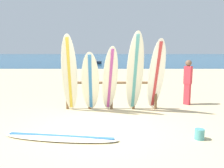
{
  "coord_description": "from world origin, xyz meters",
  "views": [
    {
      "loc": [
        0.32,
        -5.51,
        1.95
      ],
      "look_at": [
        0.3,
        2.25,
        0.79
      ],
      "focal_mm": 37.21,
      "sensor_mm": 36.0,
      "label": 1
    }
  ],
  "objects_px": {
    "surfboard_leaning_center_left": "(111,80)",
    "small_boat_offshore": "(94,62)",
    "surfboard_leaning_left": "(91,82)",
    "surfboard_leaning_center_right": "(157,76)",
    "surfboard_lying_on_sand": "(61,137)",
    "beachgoer_standing": "(188,80)",
    "surfboard_leaning_far_left": "(70,74)",
    "surfboard_leaning_center": "(135,72)",
    "sand_bucket": "(200,134)",
    "surfboard_rack": "(112,90)"
  },
  "relations": [
    {
      "from": "surfboard_rack",
      "to": "beachgoer_standing",
      "type": "distance_m",
      "value": 2.78
    },
    {
      "from": "surfboard_leaning_center_left",
      "to": "beachgoer_standing",
      "type": "distance_m",
      "value": 2.93
    },
    {
      "from": "surfboard_leaning_left",
      "to": "small_boat_offshore",
      "type": "bearing_deg",
      "value": 94.47
    },
    {
      "from": "surfboard_leaning_center",
      "to": "surfboard_leaning_far_left",
      "type": "bearing_deg",
      "value": -179.23
    },
    {
      "from": "surfboard_leaning_center_right",
      "to": "small_boat_offshore",
      "type": "xyz_separation_m",
      "value": [
        -3.94,
        24.14,
        -0.89
      ]
    },
    {
      "from": "surfboard_leaning_left",
      "to": "small_boat_offshore",
      "type": "xyz_separation_m",
      "value": [
        -1.9,
        24.24,
        -0.69
      ]
    },
    {
      "from": "surfboard_leaning_left",
      "to": "beachgoer_standing",
      "type": "distance_m",
      "value": 3.5
    },
    {
      "from": "surfboard_leaning_center_left",
      "to": "small_boat_offshore",
      "type": "distance_m",
      "value": 24.4
    },
    {
      "from": "surfboard_leaning_left",
      "to": "surfboard_lying_on_sand",
      "type": "xyz_separation_m",
      "value": [
        -0.46,
        -2.19,
        -0.91
      ]
    },
    {
      "from": "surfboard_rack",
      "to": "small_boat_offshore",
      "type": "xyz_separation_m",
      "value": [
        -2.54,
        23.85,
        -0.37
      ]
    },
    {
      "from": "surfboard_leaning_left",
      "to": "surfboard_leaning_center",
      "type": "relative_size",
      "value": 0.76
    },
    {
      "from": "surfboard_rack",
      "to": "sand_bucket",
      "type": "xyz_separation_m",
      "value": [
        1.93,
        -2.62,
        -0.51
      ]
    },
    {
      "from": "surfboard_lying_on_sand",
      "to": "sand_bucket",
      "type": "height_order",
      "value": "sand_bucket"
    },
    {
      "from": "surfboard_leaning_far_left",
      "to": "surfboard_lying_on_sand",
      "type": "bearing_deg",
      "value": -85.33
    },
    {
      "from": "surfboard_rack",
      "to": "surfboard_leaning_center_right",
      "type": "distance_m",
      "value": 1.52
    },
    {
      "from": "surfboard_leaning_center_right",
      "to": "sand_bucket",
      "type": "bearing_deg",
      "value": -77.15
    },
    {
      "from": "surfboard_lying_on_sand",
      "to": "surfboard_leaning_far_left",
      "type": "bearing_deg",
      "value": 94.67
    },
    {
      "from": "surfboard_lying_on_sand",
      "to": "sand_bucket",
      "type": "distance_m",
      "value": 3.04
    },
    {
      "from": "surfboard_rack",
      "to": "surfboard_leaning_left",
      "type": "relative_size",
      "value": 1.59
    },
    {
      "from": "surfboard_leaning_center_left",
      "to": "sand_bucket",
      "type": "xyz_separation_m",
      "value": [
        1.97,
        -2.21,
        -0.91
      ]
    },
    {
      "from": "surfboard_rack",
      "to": "sand_bucket",
      "type": "bearing_deg",
      "value": -53.68
    },
    {
      "from": "surfboard_rack",
      "to": "beachgoer_standing",
      "type": "xyz_separation_m",
      "value": [
        2.69,
        0.63,
        0.24
      ]
    },
    {
      "from": "surfboard_leaning_far_left",
      "to": "surfboard_leaning_left",
      "type": "xyz_separation_m",
      "value": [
        0.65,
        -0.04,
        -0.26
      ]
    },
    {
      "from": "surfboard_leaning_center_left",
      "to": "beachgoer_standing",
      "type": "xyz_separation_m",
      "value": [
        2.73,
        1.05,
        -0.16
      ]
    },
    {
      "from": "surfboard_leaning_center_left",
      "to": "sand_bucket",
      "type": "bearing_deg",
      "value": -48.24
    },
    {
      "from": "surfboard_leaning_far_left",
      "to": "surfboard_leaning_center_right",
      "type": "xyz_separation_m",
      "value": [
        2.69,
        0.06,
        -0.06
      ]
    },
    {
      "from": "surfboard_leaning_center",
      "to": "sand_bucket",
      "type": "bearing_deg",
      "value": -62.36
    },
    {
      "from": "sand_bucket",
      "to": "surfboard_leaning_far_left",
      "type": "bearing_deg",
      "value": 144.89
    },
    {
      "from": "surfboard_rack",
      "to": "surfboard_leaning_center_left",
      "type": "distance_m",
      "value": 0.58
    },
    {
      "from": "surfboard_rack",
      "to": "surfboard_lying_on_sand",
      "type": "relative_size",
      "value": 1.14
    },
    {
      "from": "surfboard_leaning_center_right",
      "to": "surfboard_lying_on_sand",
      "type": "relative_size",
      "value": 0.87
    },
    {
      "from": "surfboard_leaning_far_left",
      "to": "beachgoer_standing",
      "type": "bearing_deg",
      "value": 13.93
    },
    {
      "from": "surfboard_leaning_center_right",
      "to": "surfboard_rack",
      "type": "bearing_deg",
      "value": 168.16
    },
    {
      "from": "surfboard_leaning_center_left",
      "to": "small_boat_offshore",
      "type": "height_order",
      "value": "surfboard_leaning_center_left"
    },
    {
      "from": "beachgoer_standing",
      "to": "small_boat_offshore",
      "type": "bearing_deg",
      "value": 102.71
    },
    {
      "from": "surfboard_leaning_far_left",
      "to": "surfboard_leaning_left",
      "type": "relative_size",
      "value": 1.27
    },
    {
      "from": "surfboard_leaning_left",
      "to": "surfboard_leaning_center_left",
      "type": "bearing_deg",
      "value": -1.67
    },
    {
      "from": "surfboard_leaning_far_left",
      "to": "surfboard_lying_on_sand",
      "type": "distance_m",
      "value": 2.52
    },
    {
      "from": "surfboard_leaning_left",
      "to": "sand_bucket",
      "type": "distance_m",
      "value": 3.5
    },
    {
      "from": "surfboard_leaning_center",
      "to": "beachgoer_standing",
      "type": "xyz_separation_m",
      "value": [
        1.96,
        0.96,
        -0.38
      ]
    },
    {
      "from": "surfboard_leaning_center",
      "to": "sand_bucket",
      "type": "relative_size",
      "value": 10.7
    },
    {
      "from": "surfboard_rack",
      "to": "surfboard_leaning_center_right",
      "type": "height_order",
      "value": "surfboard_leaning_center_right"
    },
    {
      "from": "beachgoer_standing",
      "to": "surfboard_leaning_left",
      "type": "bearing_deg",
      "value": -162.86
    },
    {
      "from": "surfboard_leaning_center_right",
      "to": "beachgoer_standing",
      "type": "height_order",
      "value": "surfboard_leaning_center_right"
    },
    {
      "from": "surfboard_leaning_center_right",
      "to": "surfboard_lying_on_sand",
      "type": "height_order",
      "value": "surfboard_leaning_center_right"
    },
    {
      "from": "surfboard_rack",
      "to": "surfboard_leaning_center_left",
      "type": "bearing_deg",
      "value": -95.85
    },
    {
      "from": "surfboard_leaning_far_left",
      "to": "surfboard_leaning_center",
      "type": "relative_size",
      "value": 0.96
    },
    {
      "from": "surfboard_leaning_center_left",
      "to": "sand_bucket",
      "type": "height_order",
      "value": "surfboard_leaning_center_left"
    },
    {
      "from": "surfboard_leaning_far_left",
      "to": "small_boat_offshore",
      "type": "bearing_deg",
      "value": 92.95
    },
    {
      "from": "surfboard_lying_on_sand",
      "to": "surfboard_leaning_center",
      "type": "bearing_deg",
      "value": 50.78
    }
  ]
}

